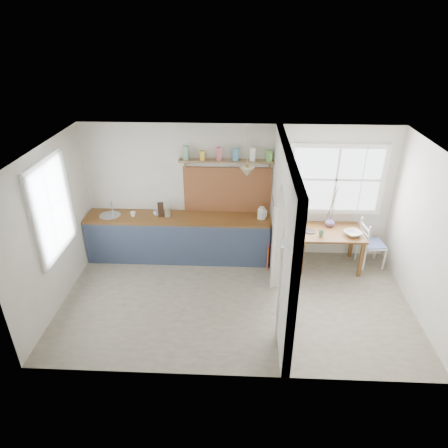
{
  "coord_description": "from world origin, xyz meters",
  "views": [
    {
      "loc": [
        0.05,
        -5.38,
        4.29
      ],
      "look_at": [
        -0.21,
        0.38,
        1.25
      ],
      "focal_mm": 32.0,
      "sensor_mm": 36.0,
      "label": 1
    }
  ],
  "objects_px": {
    "dining_table": "(328,248)",
    "chair_left": "(286,244)",
    "vase": "(330,222)",
    "chair_right": "(372,243)",
    "kettle": "(262,213)"
  },
  "relations": [
    {
      "from": "chair_left",
      "to": "chair_right",
      "type": "xyz_separation_m",
      "value": [
        1.63,
        0.08,
        0.02
      ]
    },
    {
      "from": "vase",
      "to": "dining_table",
      "type": "bearing_deg",
      "value": -96.77
    },
    {
      "from": "vase",
      "to": "chair_right",
      "type": "bearing_deg",
      "value": -9.48
    },
    {
      "from": "dining_table",
      "to": "kettle",
      "type": "distance_m",
      "value": 1.43
    },
    {
      "from": "chair_left",
      "to": "chair_right",
      "type": "bearing_deg",
      "value": 99.19
    },
    {
      "from": "kettle",
      "to": "vase",
      "type": "distance_m",
      "value": 1.31
    },
    {
      "from": "dining_table",
      "to": "chair_left",
      "type": "xyz_separation_m",
      "value": [
        -0.8,
        -0.01,
        0.07
      ]
    },
    {
      "from": "kettle",
      "to": "dining_table",
      "type": "bearing_deg",
      "value": 12.04
    },
    {
      "from": "dining_table",
      "to": "kettle",
      "type": "bearing_deg",
      "value": 172.61
    },
    {
      "from": "vase",
      "to": "chair_left",
      "type": "bearing_deg",
      "value": -165.59
    },
    {
      "from": "dining_table",
      "to": "chair_left",
      "type": "relative_size",
      "value": 1.34
    },
    {
      "from": "chair_right",
      "to": "kettle",
      "type": "relative_size",
      "value": 3.96
    },
    {
      "from": "dining_table",
      "to": "chair_right",
      "type": "height_order",
      "value": "chair_right"
    },
    {
      "from": "dining_table",
      "to": "kettle",
      "type": "relative_size",
      "value": 5.06
    },
    {
      "from": "dining_table",
      "to": "chair_right",
      "type": "distance_m",
      "value": 0.84
    }
  ]
}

